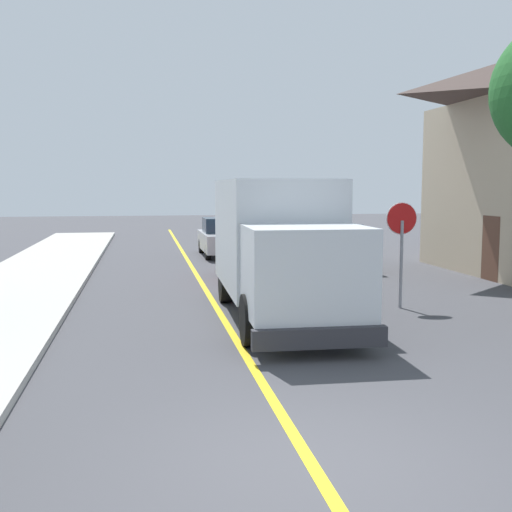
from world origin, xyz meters
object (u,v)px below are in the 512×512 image
Objects in this scene: box_truck at (279,242)px; parked_car_near at (254,256)px; stop_sign at (402,234)px; parked_car_mid at (222,238)px; parked_van_across at (333,247)px.

parked_car_near is at bearing 85.56° from box_truck.
box_truck is 1.63× the size of parked_car_near.
parked_car_mid is at bearing 103.12° from stop_sign.
stop_sign reaches higher than parked_van_across.
parked_car_mid is 12.92m from stop_sign.
parked_car_mid is at bearing 91.09° from parked_car_near.
box_truck is 13.06m from parked_car_mid.
parked_car_near is at bearing 117.76° from stop_sign.
stop_sign reaches higher than parked_car_mid.
parked_van_across is at bearing -53.36° from parked_car_mid.
box_truck is at bearing -115.34° from parked_van_across.
parked_car_near is 0.99× the size of parked_van_across.
parked_car_mid and parked_van_across have the same top height.
parked_car_near is (0.45, 5.77, -0.97)m from box_truck.
box_truck is at bearing -171.59° from stop_sign.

